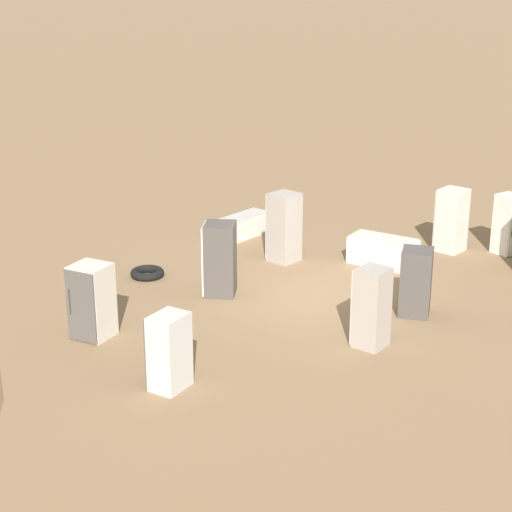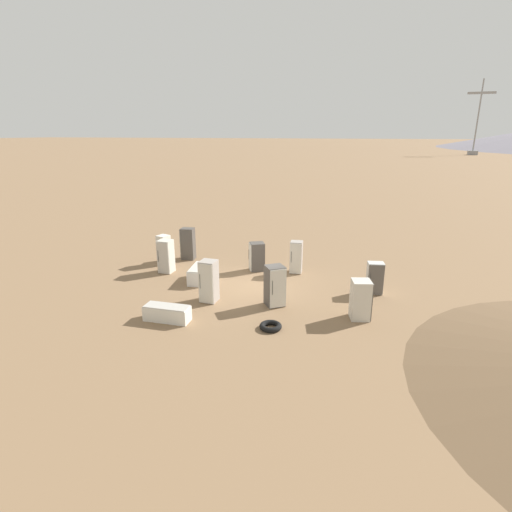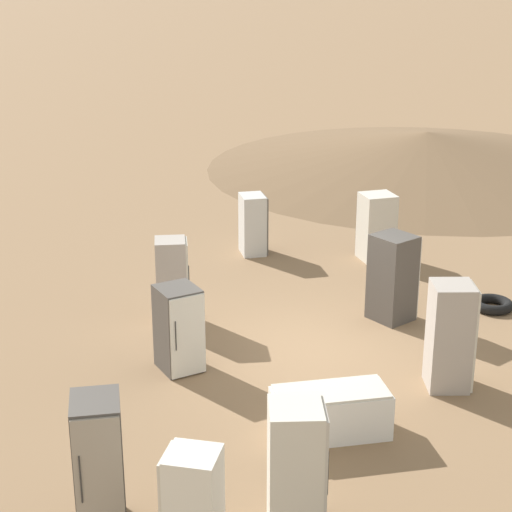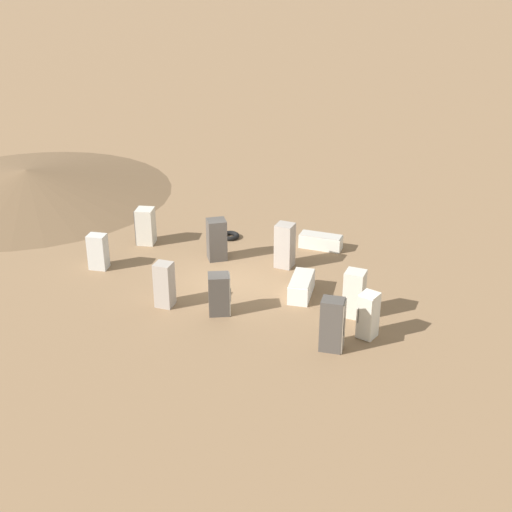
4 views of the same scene
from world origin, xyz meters
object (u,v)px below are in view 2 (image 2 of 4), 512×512
at_px(discarded_fridge_4, 275,286).
at_px(discarded_fridge_3, 209,281).
at_px(discarded_fridge_10, 199,274).
at_px(scrap_tire, 271,326).
at_px(discarded_fridge_1, 296,257).
at_px(discarded_fridge_7, 164,250).
at_px(discarded_fridge_2, 188,244).
at_px(discarded_fridge_6, 166,256).
at_px(discarded_fridge_5, 167,313).
at_px(power_pylon_1, 476,132).
at_px(discarded_fridge_8, 257,257).
at_px(discarded_fridge_0, 361,300).
at_px(discarded_fridge_9, 375,278).

bearing_deg(discarded_fridge_4, discarded_fridge_3, -28.02).
height_order(discarded_fridge_10, scrap_tire, discarded_fridge_10).
bearing_deg(discarded_fridge_10, scrap_tire, 131.15).
distance_m(discarded_fridge_1, discarded_fridge_7, 7.44).
height_order(discarded_fridge_2, discarded_fridge_6, discarded_fridge_2).
distance_m(discarded_fridge_1, discarded_fridge_4, 4.37).
bearing_deg(discarded_fridge_5, discarded_fridge_10, 5.97).
bearing_deg(power_pylon_1, discarded_fridge_3, 76.55).
xyz_separation_m(discarded_fridge_2, scrap_tire, (-7.04, 6.92, -0.82)).
xyz_separation_m(discarded_fridge_3, scrap_tire, (-3.30, 1.68, -0.82)).
relative_size(discarded_fridge_7, discarded_fridge_10, 0.88).
xyz_separation_m(discarded_fridge_5, discarded_fridge_8, (-1.49, -6.85, 0.45)).
height_order(discarded_fridge_2, discarded_fridge_5, discarded_fridge_2).
xyz_separation_m(discarded_fridge_5, discarded_fridge_10, (0.74, -4.40, 0.07)).
distance_m(power_pylon_1, scrap_tire, 142.13).
bearing_deg(discarded_fridge_4, discarded_fridge_5, -0.47).
height_order(discarded_fridge_0, scrap_tire, discarded_fridge_0).
xyz_separation_m(discarded_fridge_0, discarded_fridge_9, (-0.43, -2.92, -0.07)).
bearing_deg(power_pylon_1, discarded_fridge_0, 79.09).
distance_m(discarded_fridge_0, discarded_fridge_4, 3.58).
height_order(discarded_fridge_7, discarded_fridge_9, discarded_fridge_7).
relative_size(discarded_fridge_1, discarded_fridge_6, 0.98).
bearing_deg(discarded_fridge_2, discarded_fridge_6, 170.44).
bearing_deg(discarded_fridge_1, discarded_fridge_3, 54.65).
height_order(discarded_fridge_1, discarded_fridge_7, discarded_fridge_1).
bearing_deg(power_pylon_1, discarded_fridge_6, 74.78).
distance_m(discarded_fridge_8, discarded_fridge_10, 3.33).
xyz_separation_m(discarded_fridge_10, scrap_tire, (-4.82, 3.81, -0.27)).
xyz_separation_m(discarded_fridge_0, discarded_fridge_8, (5.72, -4.28, -0.04)).
relative_size(discarded_fridge_1, discarded_fridge_8, 1.12).
bearing_deg(discarded_fridge_10, discarded_fridge_1, -158.30).
height_order(discarded_fridge_4, discarded_fridge_6, discarded_fridge_4).
distance_m(discarded_fridge_6, scrap_tire, 8.39).
height_order(power_pylon_1, discarded_fridge_6, power_pylon_1).
height_order(discarded_fridge_5, scrap_tire, discarded_fridge_5).
bearing_deg(discarded_fridge_7, discarded_fridge_0, -5.71).
bearing_deg(discarded_fridge_6, discarded_fridge_5, 118.96).
distance_m(discarded_fridge_4, discarded_fridge_7, 8.26).
bearing_deg(discarded_fridge_8, discarded_fridge_4, 179.08).
xyz_separation_m(discarded_fridge_6, scrap_tire, (-7.06, 4.47, -0.77)).
relative_size(power_pylon_1, discarded_fridge_1, 13.73).
height_order(discarded_fridge_2, discarded_fridge_3, discarded_fridge_3).
height_order(discarded_fridge_1, discarded_fridge_5, discarded_fridge_1).
xyz_separation_m(discarded_fridge_6, discarded_fridge_9, (-10.61, -0.43, -0.14)).
xyz_separation_m(power_pylon_1, discarded_fridge_4, (29.95, 136.69, -6.40)).
relative_size(power_pylon_1, discarded_fridge_2, 12.71).
relative_size(discarded_fridge_9, discarded_fridge_10, 0.78).
bearing_deg(discarded_fridge_0, power_pylon_1, 153.12).
distance_m(discarded_fridge_2, discarded_fridge_9, 10.79).
xyz_separation_m(discarded_fridge_7, discarded_fridge_10, (-3.08, 1.90, -0.45)).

